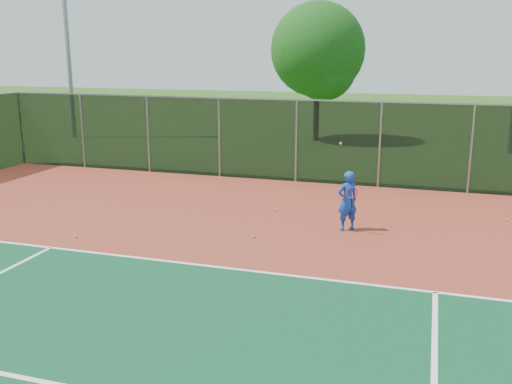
# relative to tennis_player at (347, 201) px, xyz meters

# --- Properties ---
(ground) EXTENTS (120.00, 120.00, 0.00)m
(ground) POSITION_rel_tennis_player_xyz_m (0.31, -6.63, -0.83)
(ground) COLOR #275217
(ground) RESTS_ON ground
(court_apron) EXTENTS (30.00, 20.00, 0.02)m
(court_apron) POSITION_rel_tennis_player_xyz_m (0.31, -4.63, -0.82)
(court_apron) COLOR #983826
(court_apron) RESTS_ON ground
(fence_back) EXTENTS (30.00, 0.06, 3.03)m
(fence_back) POSITION_rel_tennis_player_xyz_m (0.31, 5.37, 0.73)
(fence_back) COLOR black
(fence_back) RESTS_ON court_apron
(tennis_player) EXTENTS (0.70, 0.75, 2.36)m
(tennis_player) POSITION_rel_tennis_player_xyz_m (0.00, 0.00, 0.00)
(tennis_player) COLOR #1342BA
(tennis_player) RESTS_ON court_apron
(practice_ball_0) EXTENTS (0.07, 0.07, 0.07)m
(practice_ball_0) POSITION_rel_tennis_player_xyz_m (-8.55, 3.76, -0.78)
(practice_ball_0) COLOR #ADCF18
(practice_ball_0) RESTS_ON court_apron
(practice_ball_1) EXTENTS (0.07, 0.07, 0.07)m
(practice_ball_1) POSITION_rel_tennis_player_xyz_m (-2.30, 1.29, -0.78)
(practice_ball_1) COLOR #ADCF18
(practice_ball_1) RESTS_ON court_apron
(practice_ball_2) EXTENTS (0.07, 0.07, 0.07)m
(practice_ball_2) POSITION_rel_tennis_player_xyz_m (-6.56, -2.77, -0.78)
(practice_ball_2) COLOR #ADCF18
(practice_ball_2) RESTS_ON court_apron
(practice_ball_3) EXTENTS (0.07, 0.07, 0.07)m
(practice_ball_3) POSITION_rel_tennis_player_xyz_m (-2.19, -1.39, -0.78)
(practice_ball_3) COLOR #ADCF18
(practice_ball_3) RESTS_ON court_apron
(practice_ball_4) EXTENTS (0.07, 0.07, 0.07)m
(practice_ball_4) POSITION_rel_tennis_player_xyz_m (4.23, 2.20, -0.78)
(practice_ball_4) COLOR #ADCF18
(practice_ball_4) RESTS_ON court_apron
(floodlight_nw) EXTENTS (0.90, 0.40, 12.13)m
(floodlight_nw) POSITION_rel_tennis_player_xyz_m (-17.26, 12.76, 6.01)
(floodlight_nw) COLOR gray
(floodlight_nw) RESTS_ON ground
(tree_back_left) EXTENTS (4.97, 4.97, 7.30)m
(tree_back_left) POSITION_rel_tennis_player_xyz_m (-3.92, 15.59, 3.75)
(tree_back_left) COLOR #382714
(tree_back_left) RESTS_ON ground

